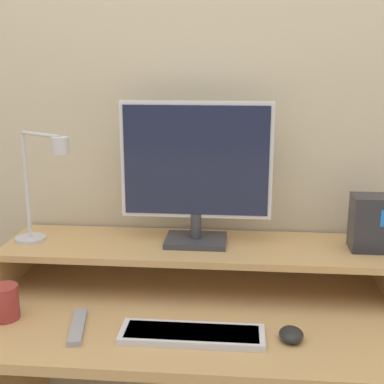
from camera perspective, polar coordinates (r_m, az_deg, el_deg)
The scene contains 10 objects.
wall_back at distance 1.85m, azimuth 0.91°, elevation 8.24°, with size 6.00×0.05×2.50m.
desk at distance 1.74m, azimuth -0.15°, elevation -18.27°, with size 1.24×0.67×0.71m.
monitor_shelf at distance 1.76m, azimuth 0.39°, elevation -6.23°, with size 1.24×0.31×0.14m.
monitor at distance 1.70m, azimuth 0.56°, elevation 2.45°, with size 0.48×0.15×0.46m.
desk_lamp at distance 1.75m, azimuth -15.67°, elevation 0.61°, with size 0.23×0.16×0.37m.
router_dock at distance 1.77m, azimuth 18.26°, elevation -3.15°, with size 0.11×0.10×0.18m.
keyboard at distance 1.50m, azimuth -0.00°, elevation -14.91°, with size 0.39×0.12×0.02m.
mouse at distance 1.50m, azimuth 10.53°, elevation -14.71°, with size 0.07×0.08×0.03m.
remote_control at distance 1.57m, azimuth -12.08°, elevation -13.87°, with size 0.07×0.20×0.02m.
mug at distance 1.66m, azimuth -19.38°, elevation -11.05°, with size 0.08×0.08×0.10m.
Camera 1 is at (0.14, -1.13, 1.45)m, focal length 50.00 mm.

